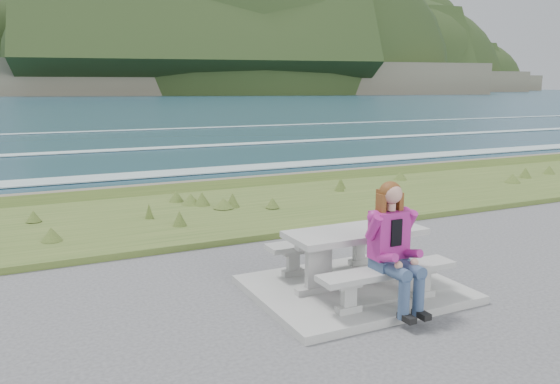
{
  "coord_description": "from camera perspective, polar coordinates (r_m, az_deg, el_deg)",
  "views": [
    {
      "loc": [
        -3.82,
        -5.66,
        2.65
      ],
      "look_at": [
        -0.5,
        1.2,
        1.18
      ],
      "focal_mm": 35.0,
      "sensor_mm": 36.0,
      "label": 1
    }
  ],
  "objects": [
    {
      "name": "concrete_slab",
      "position": [
        7.3,
        7.74,
        -10.01
      ],
      "size": [
        2.6,
        2.1,
        0.1
      ],
      "primitive_type": "cube",
      "color": "#9E9E99",
      "rests_on": "ground"
    },
    {
      "name": "picnic_table",
      "position": [
        7.1,
        7.87,
        -5.23
      ],
      "size": [
        1.8,
        0.75,
        0.75
      ],
      "color": "#9E9E99",
      "rests_on": "concrete_slab"
    },
    {
      "name": "bench_landward",
      "position": [
        6.63,
        11.2,
        -8.64
      ],
      "size": [
        1.8,
        0.35,
        0.45
      ],
      "color": "#9E9E99",
      "rests_on": "concrete_slab"
    },
    {
      "name": "bench_seaward",
      "position": [
        7.74,
        4.95,
        -5.62
      ],
      "size": [
        1.8,
        0.35,
        0.45
      ],
      "color": "#9E9E99",
      "rests_on": "concrete_slab"
    },
    {
      "name": "grass_verge",
      "position": [
        11.63,
        -5.97,
        -2.3
      ],
      "size": [
        160.0,
        4.5,
        0.22
      ],
      "primitive_type": "cube",
      "color": "#36521F",
      "rests_on": "ground"
    },
    {
      "name": "shore_drop",
      "position": [
        14.33,
        -9.93,
        0.11
      ],
      "size": [
        160.0,
        0.8,
        2.2
      ],
      "primitive_type": "cube",
      "color": "brown",
      "rests_on": "ground"
    },
    {
      "name": "ocean",
      "position": [
        31.3,
        -18.57,
        2.29
      ],
      "size": [
        1600.0,
        1600.0,
        0.09
      ],
      "color": "#1C3F52",
      "rests_on": "ground"
    },
    {
      "name": "headland_range",
      "position": [
        448.31,
        -0.15,
        11.85
      ],
      "size": [
        729.83,
        363.95,
        194.56
      ],
      "color": "brown",
      "rests_on": "ground"
    },
    {
      "name": "seated_woman",
      "position": [
        6.47,
        12.11,
        -7.34
      ],
      "size": [
        0.44,
        0.76,
        1.49
      ],
      "rotation": [
        0.0,
        0.0,
        0.01
      ],
      "color": "navy",
      "rests_on": "concrete_slab"
    }
  ]
}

